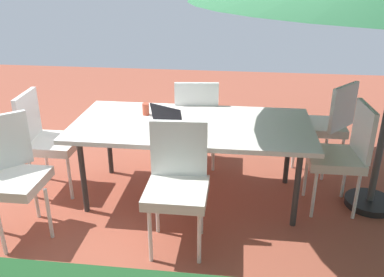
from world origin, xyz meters
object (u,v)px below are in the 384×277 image
(laptop, at_px, (172,122))
(cup, at_px, (146,109))
(chair_north, at_px, (177,181))
(chair_west, at_px, (342,152))
(chair_south, at_px, (196,118))
(dining_table, at_px, (192,128))
(chair_northeast, at_px, (10,172))
(chair_southwest, at_px, (327,122))
(chair_east, at_px, (47,137))

(laptop, bearing_deg, cup, -15.99)
(chair_north, bearing_deg, chair_west, 23.65)
(chair_south, bearing_deg, dining_table, 86.72)
(chair_northeast, distance_m, laptop, 1.36)
(chair_northeast, relative_size, chair_southwest, 1.00)
(chair_east, bearing_deg, chair_northeast, 178.10)
(chair_south, xyz_separation_m, chair_southwest, (-1.35, -0.04, 0.00))
(dining_table, distance_m, chair_east, 1.39)
(chair_southwest, bearing_deg, chair_west, 40.55)
(dining_table, height_order, chair_west, chair_west)
(chair_north, height_order, chair_west, same)
(chair_south, relative_size, laptop, 2.46)
(chair_northeast, xyz_separation_m, laptop, (-1.19, -0.60, 0.24))
(chair_northeast, relative_size, chair_north, 1.00)
(dining_table, height_order, laptop, laptop)
(chair_northeast, relative_size, chair_east, 1.00)
(cup, bearing_deg, chair_west, 173.57)
(chair_north, height_order, chair_southwest, same)
(chair_west, bearing_deg, chair_northeast, -79.00)
(dining_table, relative_size, chair_southwest, 2.17)
(dining_table, distance_m, laptop, 0.22)
(chair_south, distance_m, cup, 0.69)
(chair_south, bearing_deg, chair_north, 84.21)
(chair_west, relative_size, cup, 9.01)
(chair_northeast, xyz_separation_m, chair_east, (0.02, -0.69, 0.00))
(chair_north, distance_m, cup, 1.01)
(chair_northeast, distance_m, chair_west, 2.76)
(chair_northeast, xyz_separation_m, chair_southwest, (-2.67, -1.41, 0.00))
(chair_north, height_order, laptop, chair_north)
(chair_southwest, relative_size, cup, 9.01)
(chair_south, relative_size, chair_east, 1.00)
(chair_northeast, bearing_deg, chair_north, -42.21)
(chair_south, distance_m, chair_north, 1.36)
(chair_south, xyz_separation_m, chair_east, (1.35, 0.68, 0.00))
(cup, bearing_deg, dining_table, 159.84)
(chair_west, bearing_deg, chair_north, -66.72)
(chair_north, relative_size, chair_west, 1.00)
(chair_north, bearing_deg, chair_northeast, 177.39)
(chair_northeast, height_order, chair_southwest, same)
(dining_table, distance_m, chair_south, 0.67)
(dining_table, xyz_separation_m, chair_west, (-1.32, 0.03, -0.15))
(laptop, height_order, cup, laptop)
(chair_north, distance_m, chair_west, 1.51)
(chair_east, relative_size, laptop, 2.46)
(chair_west, bearing_deg, cup, -99.91)
(chair_east, height_order, laptop, chair_east)
(chair_northeast, bearing_deg, laptop, -15.81)
(chair_southwest, height_order, chair_east, same)
(cup, bearing_deg, chair_north, 116.10)
(chair_north, relative_size, chair_east, 1.00)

